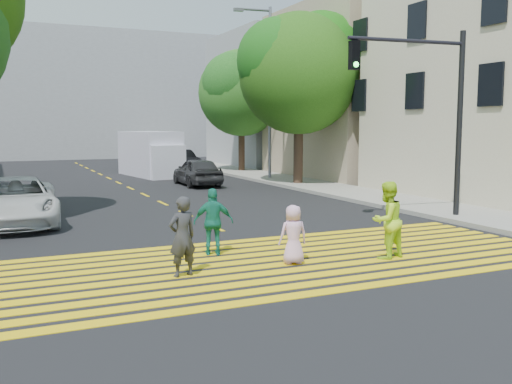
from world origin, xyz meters
TOP-DOWN VIEW (x-y plane):
  - ground at (0.00, 0.00)m, footprint 120.00×120.00m
  - sidewalk_right at (8.50, 15.00)m, footprint 3.00×60.00m
  - crosswalk at (0.00, 1.28)m, footprint 13.40×5.30m
  - lane_line at (0.00, 22.50)m, footprint 0.12×34.40m
  - building_right_tan at (15.00, 19.00)m, footprint 10.00×10.00m
  - building_right_grey at (15.00, 30.00)m, footprint 10.00×10.00m
  - backdrop_block at (0.00, 48.00)m, footprint 30.00×8.00m
  - tree_right_near at (8.24, 15.71)m, footprint 7.68×7.34m
  - tree_right_far at (8.85, 24.70)m, footprint 7.35×7.34m
  - pedestrian_man at (-2.58, 0.95)m, footprint 0.67×0.51m
  - pedestrian_woman at (2.22, 0.56)m, footprint 0.99×0.84m
  - pedestrian_child at (-0.02, 0.96)m, footprint 0.69×0.49m
  - pedestrian_extra at (-1.32, 2.53)m, footprint 1.01×0.66m
  - white_sedan at (-5.46, 9.07)m, footprint 2.67×5.39m
  - dark_car_near at (3.43, 17.89)m, footprint 1.82×4.30m
  - silver_car at (3.57, 30.23)m, footprint 2.45×4.93m
  - dark_car_parked at (5.44, 27.29)m, footprint 1.74×4.46m
  - white_van at (2.69, 24.33)m, footprint 2.88×6.00m
  - traffic_signal at (6.67, 4.30)m, footprint 4.13×0.68m
  - street_lamp at (7.96, 19.09)m, footprint 2.17×0.48m

SIDE VIEW (x-z plane):
  - ground at x=0.00m, z-range 0.00..0.00m
  - lane_line at x=0.00m, z-range 0.00..0.01m
  - crosswalk at x=0.00m, z-range 0.00..0.01m
  - sidewalk_right at x=8.50m, z-range 0.00..0.15m
  - pedestrian_child at x=-0.02m, z-range 0.00..1.33m
  - silver_car at x=3.57m, z-range 0.00..1.38m
  - dark_car_parked at x=5.44m, z-range 0.00..1.45m
  - dark_car_near at x=3.43m, z-range 0.00..1.45m
  - white_sedan at x=-5.46m, z-range 0.00..1.47m
  - pedestrian_extra at x=-1.32m, z-range 0.00..1.60m
  - pedestrian_man at x=-2.58m, z-range 0.00..1.65m
  - pedestrian_woman at x=2.22m, z-range 0.00..1.80m
  - white_van at x=2.69m, z-range -0.07..2.65m
  - traffic_signal at x=6.67m, z-range 0.89..6.97m
  - building_right_tan at x=15.00m, z-range 0.00..10.00m
  - building_right_grey at x=15.00m, z-range 0.00..10.00m
  - street_lamp at x=7.96m, z-range 0.71..10.29m
  - tree_right_far at x=8.85m, z-range 1.43..9.58m
  - backdrop_block at x=0.00m, z-range 0.00..12.00m
  - tree_right_near at x=8.24m, z-range 1.57..10.45m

